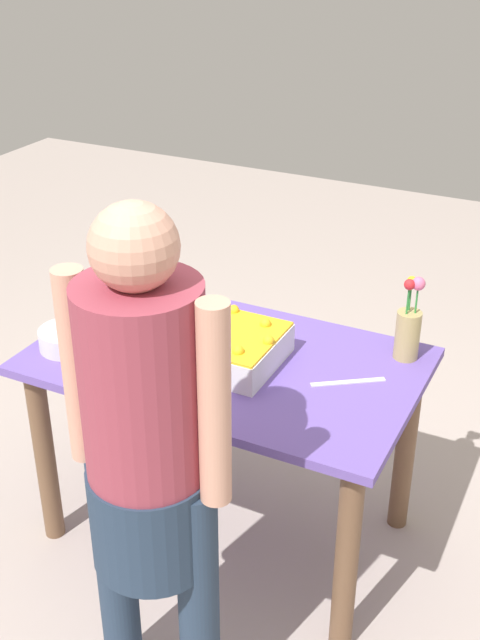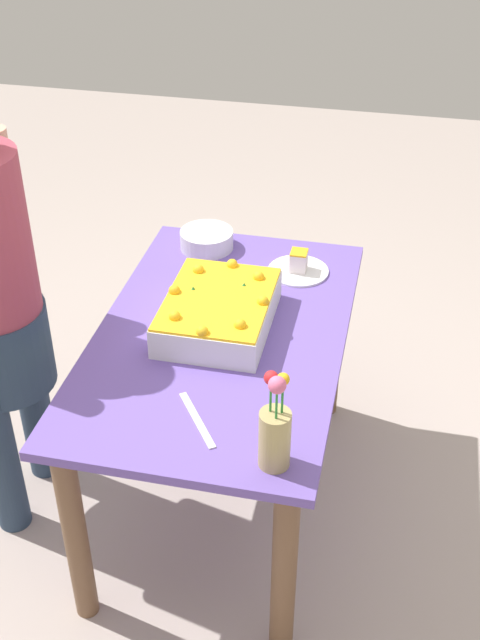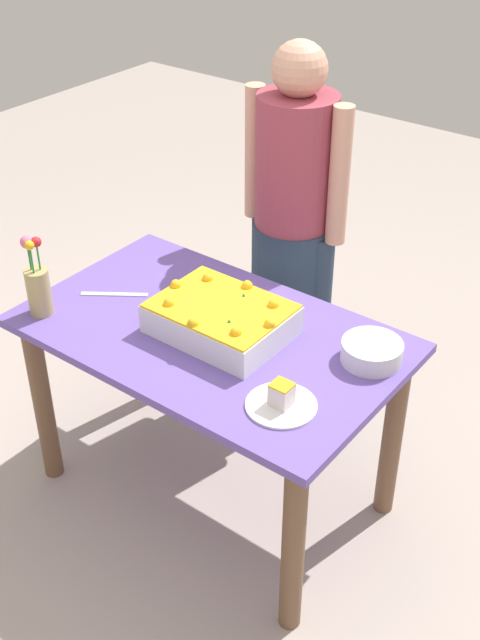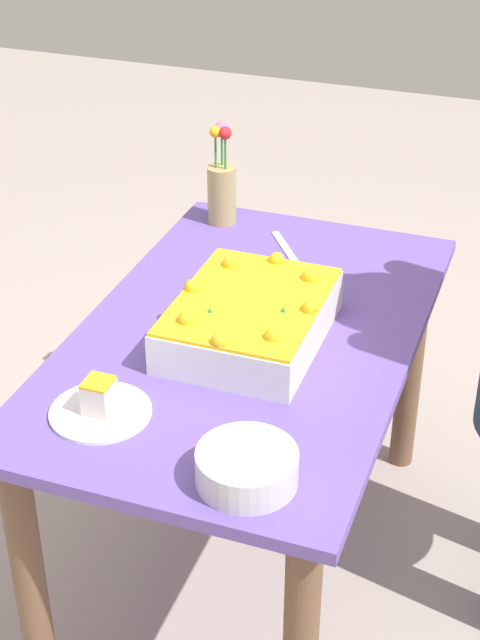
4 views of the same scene
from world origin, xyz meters
The scene contains 7 objects.
ground_plane centered at (0.00, 0.00, 0.00)m, with size 8.00×8.00×0.00m, color #AC9D95.
dining_table centered at (0.00, 0.00, 0.59)m, with size 1.24×0.76×0.72m.
sheet_cake centered at (-0.03, -0.02, 0.78)m, with size 0.42×0.32×0.13m.
serving_plate_with_slice centered at (-0.40, 0.18, 0.74)m, with size 0.21×0.21×0.08m.
cake_knife centered at (0.41, 0.03, 0.72)m, with size 0.23×0.02×0.00m, color silver.
flower_vase centered at (0.52, 0.26, 0.83)m, with size 0.08×0.08×0.29m.
fruit_bowl centered at (-0.50, -0.17, 0.76)m, with size 0.19×0.19×0.07m, color silver.
Camera 2 is at (1.94, 0.49, 2.16)m, focal length 45.00 mm.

